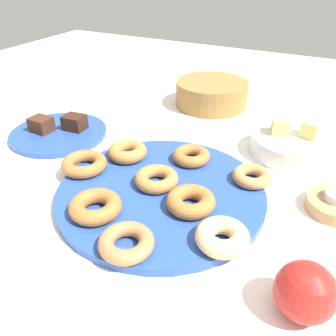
# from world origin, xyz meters

# --- Properties ---
(ground_plane) EXTENTS (2.40, 2.40, 0.00)m
(ground_plane) POSITION_xyz_m (0.00, 0.00, 0.00)
(ground_plane) COLOR white
(donut_plate) EXTENTS (0.40, 0.40, 0.02)m
(donut_plate) POSITION_xyz_m (0.00, 0.00, 0.01)
(donut_plate) COLOR #284C9E
(donut_plate) RESTS_ON ground_plane
(donut_0) EXTENTS (0.11, 0.11, 0.03)m
(donut_0) POSITION_xyz_m (0.07, -0.03, 0.03)
(donut_0) COLOR #AD6B33
(donut_0) RESTS_ON donut_plate
(donut_1) EXTENTS (0.11, 0.11, 0.03)m
(donut_1) POSITION_xyz_m (-0.12, 0.07, 0.03)
(donut_1) COLOR #BC7A3D
(donut_1) RESTS_ON donut_plate
(donut_2) EXTENTS (0.11, 0.11, 0.03)m
(donut_2) POSITION_xyz_m (-0.07, -0.11, 0.03)
(donut_2) COLOR #AD6B33
(donut_2) RESTS_ON donut_plate
(donut_3) EXTENTS (0.11, 0.11, 0.02)m
(donut_3) POSITION_xyz_m (0.15, 0.10, 0.03)
(donut_3) COLOR #C6844C
(donut_3) RESTS_ON donut_plate
(donut_4) EXTENTS (0.11, 0.11, 0.02)m
(donut_4) POSITION_xyz_m (0.03, -0.16, 0.03)
(donut_4) COLOR #B27547
(donut_4) RESTS_ON donut_plate
(donut_5) EXTENTS (0.12, 0.12, 0.03)m
(donut_5) POSITION_xyz_m (-0.17, -0.01, 0.03)
(donut_5) COLOR #AD6B33
(donut_5) RESTS_ON donut_plate
(donut_6) EXTENTS (0.11, 0.11, 0.03)m
(donut_6) POSITION_xyz_m (0.01, 0.12, 0.03)
(donut_6) COLOR #AD6B33
(donut_6) RESTS_ON donut_plate
(donut_7) EXTENTS (0.10, 0.10, 0.03)m
(donut_7) POSITION_xyz_m (-0.01, 0.01, 0.03)
(donut_7) COLOR #BC7A3D
(donut_7) RESTS_ON donut_plate
(donut_8) EXTENTS (0.10, 0.10, 0.03)m
(donut_8) POSITION_xyz_m (0.15, -0.09, 0.03)
(donut_8) COLOR #EABC84
(donut_8) RESTS_ON donut_plate
(cake_plate) EXTENTS (0.24, 0.24, 0.01)m
(cake_plate) POSITION_xyz_m (-0.35, 0.11, 0.01)
(cake_plate) COLOR #284C9E
(cake_plate) RESTS_ON ground_plane
(brownie_near) EXTENTS (0.05, 0.05, 0.04)m
(brownie_near) POSITION_xyz_m (-0.39, 0.09, 0.03)
(brownie_near) COLOR #472819
(brownie_near) RESTS_ON cake_plate
(brownie_far) EXTENTS (0.06, 0.05, 0.04)m
(brownie_far) POSITION_xyz_m (-0.32, 0.14, 0.03)
(brownie_far) COLOR #381E14
(brownie_far) RESTS_ON cake_plate
(candle_holder) EXTENTS (0.10, 0.10, 0.02)m
(candle_holder) POSITION_xyz_m (0.30, 0.10, 0.01)
(candle_holder) COLOR tan
(candle_holder) RESTS_ON ground_plane
(basket) EXTENTS (0.27, 0.27, 0.07)m
(basket) POSITION_xyz_m (-0.08, 0.47, 0.04)
(basket) COLOR olive
(basket) RESTS_ON ground_plane
(fruit_bowl) EXTENTS (0.18, 0.18, 0.04)m
(fruit_bowl) POSITION_xyz_m (0.19, 0.28, 0.02)
(fruit_bowl) COLOR silver
(fruit_bowl) RESTS_ON ground_plane
(melon_chunk_left) EXTENTS (0.04, 0.04, 0.04)m
(melon_chunk_left) POSITION_xyz_m (0.16, 0.28, 0.06)
(melon_chunk_left) COLOR #DBD67A
(melon_chunk_left) RESTS_ON fruit_bowl
(melon_chunk_right) EXTENTS (0.04, 0.04, 0.04)m
(melon_chunk_right) POSITION_xyz_m (0.22, 0.30, 0.06)
(melon_chunk_right) COLOR #DBD67A
(melon_chunk_right) RESTS_ON fruit_bowl
(apple) EXTENTS (0.08, 0.08, 0.08)m
(apple) POSITION_xyz_m (0.28, -0.14, 0.04)
(apple) COLOR red
(apple) RESTS_ON ground_plane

